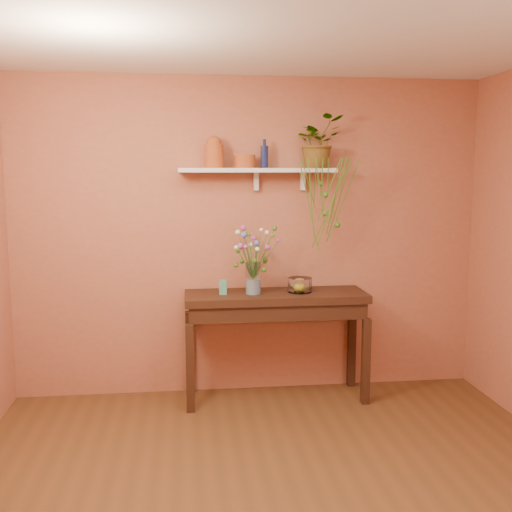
# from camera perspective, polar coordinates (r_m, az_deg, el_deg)

# --- Properties ---
(room) EXTENTS (4.04, 4.04, 2.70)m
(room) POSITION_cam_1_polar(r_m,az_deg,el_deg) (3.11, 3.40, -2.16)
(room) COLOR brown
(room) RESTS_ON ground
(sideboard) EXTENTS (1.50, 0.48, 0.91)m
(sideboard) POSITION_cam_1_polar(r_m,az_deg,el_deg) (4.94, 1.92, -5.06)
(sideboard) COLOR #361B12
(sideboard) RESTS_ON ground
(wall_shelf) EXTENTS (1.30, 0.24, 0.19)m
(wall_shelf) POSITION_cam_1_polar(r_m,az_deg,el_deg) (4.93, 0.25, 8.22)
(wall_shelf) COLOR white
(wall_shelf) RESTS_ON room
(terracotta_jug) EXTENTS (0.19, 0.19, 0.26)m
(terracotta_jug) POSITION_cam_1_polar(r_m,az_deg,el_deg) (4.87, -4.09, 9.92)
(terracotta_jug) COLOR #B74C1F
(terracotta_jug) RESTS_ON wall_shelf
(terracotta_pot) EXTENTS (0.22, 0.22, 0.11)m
(terracotta_pot) POSITION_cam_1_polar(r_m,az_deg,el_deg) (4.92, -1.10, 9.11)
(terracotta_pot) COLOR #B74C1F
(terracotta_pot) RESTS_ON wall_shelf
(blue_bottle) EXTENTS (0.08, 0.08, 0.23)m
(blue_bottle) POSITION_cam_1_polar(r_m,az_deg,el_deg) (4.94, 0.82, 9.59)
(blue_bottle) COLOR #151D48
(blue_bottle) RESTS_ON wall_shelf
(spider_plant) EXTENTS (0.48, 0.45, 0.43)m
(spider_plant) POSITION_cam_1_polar(r_m,az_deg,el_deg) (5.00, 5.99, 10.92)
(spider_plant) COLOR #3A6E1B
(spider_plant) RESTS_ON wall_shelf
(plant_fronds) EXTENTS (0.51, 0.29, 0.77)m
(plant_fronds) POSITION_cam_1_polar(r_m,az_deg,el_deg) (4.88, 6.86, 5.43)
(plant_fronds) COLOR #3A6E1B
(plant_fronds) RESTS_ON wall_shelf
(glass_vase) EXTENTS (0.13, 0.13, 0.26)m
(glass_vase) POSITION_cam_1_polar(r_m,az_deg,el_deg) (4.85, -0.27, -2.37)
(glass_vase) COLOR white
(glass_vase) RESTS_ON sideboard
(bouquet) EXTENTS (0.40, 0.31, 0.44)m
(bouquet) POSITION_cam_1_polar(r_m,az_deg,el_deg) (4.79, -0.31, 0.91)
(bouquet) COLOR #386B28
(bouquet) RESTS_ON glass_vase
(glass_bowl) EXTENTS (0.20, 0.20, 0.12)m
(glass_bowl) POSITION_cam_1_polar(r_m,az_deg,el_deg) (4.94, 4.25, -2.85)
(glass_bowl) COLOR white
(glass_bowl) RESTS_ON sideboard
(lemon) EXTENTS (0.08, 0.08, 0.08)m
(lemon) POSITION_cam_1_polar(r_m,az_deg,el_deg) (4.94, 4.23, -3.00)
(lemon) COLOR yellow
(lemon) RESTS_ON glass_bowl
(carton) EXTENTS (0.07, 0.05, 0.12)m
(carton) POSITION_cam_1_polar(r_m,az_deg,el_deg) (4.84, -3.19, -3.00)
(carton) COLOR teal
(carton) RESTS_ON sideboard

